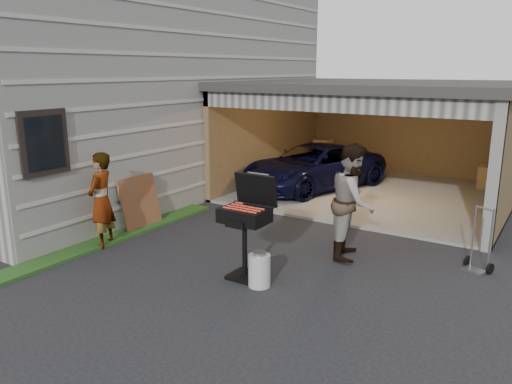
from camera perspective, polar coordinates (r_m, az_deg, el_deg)
ground at (r=8.34m, az=-7.26°, el=-8.80°), size 80.00×80.00×0.00m
house at (r=14.78m, az=-15.72°, el=11.63°), size 7.00×11.00×5.50m
groundcover_strip at (r=9.29m, az=-22.15°, el=-7.15°), size 0.50×8.00×0.06m
garage at (r=13.41m, az=14.26°, el=7.76°), size 6.80×6.30×2.90m
minivan at (r=13.51m, az=6.53°, el=2.64°), size 3.16×4.62×1.18m
woman at (r=9.49m, az=-17.27°, el=-0.91°), size 0.62×0.75×1.76m
man at (r=8.71m, az=11.01°, el=-1.05°), size 0.97×1.12×1.99m
bbq_grill at (r=7.68m, az=-1.15°, el=-3.04°), size 0.73×0.64×1.62m
propane_tank at (r=7.60m, az=0.39°, el=-8.96°), size 0.37×0.37×0.50m
plywood_panel at (r=10.50m, az=-13.11°, el=-1.18°), size 0.27×0.97×1.07m
hand_truck at (r=8.92m, az=24.01°, el=-6.98°), size 0.49×0.45×1.07m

